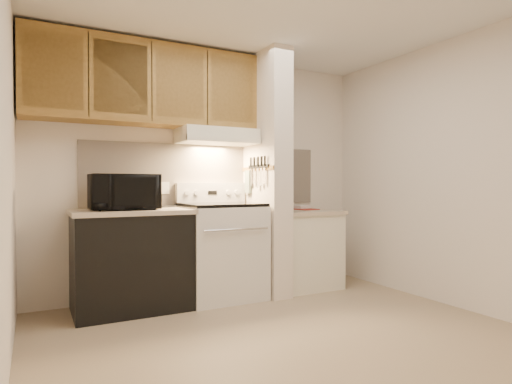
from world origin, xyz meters
TOP-DOWN VIEW (x-y plane):
  - floor at (0.00, 0.00)m, footprint 3.60×3.60m
  - ceiling at (0.00, 0.00)m, footprint 3.60×3.60m
  - wall_back at (0.00, 1.50)m, footprint 3.60×2.50m
  - wall_left at (-1.80, 0.00)m, footprint 0.02×3.00m
  - wall_right at (1.80, 0.00)m, footprint 0.02×3.00m
  - backsplash at (0.00, 1.49)m, footprint 2.60×0.02m
  - range_body at (0.00, 1.16)m, footprint 0.76×0.65m
  - oven_window at (0.00, 0.84)m, footprint 0.50×0.01m
  - oven_handle at (0.00, 0.80)m, footprint 0.65×0.02m
  - cooktop at (0.00, 1.16)m, footprint 0.74×0.64m
  - range_backguard at (0.00, 1.44)m, footprint 0.76×0.08m
  - range_display at (0.00, 1.40)m, footprint 0.10×0.01m
  - range_knob_left_outer at (-0.28, 1.40)m, footprint 0.05×0.02m
  - range_knob_left_inner at (-0.18, 1.40)m, footprint 0.05×0.02m
  - range_knob_right_inner at (0.18, 1.40)m, footprint 0.05×0.02m
  - range_knob_right_outer at (0.28, 1.40)m, footprint 0.05×0.02m
  - dishwasher_front at (-0.88, 1.17)m, footprint 1.00×0.63m
  - left_countertop at (-0.88, 1.17)m, footprint 1.04×0.67m
  - spoon_rest at (-0.48, 1.36)m, footprint 0.22×0.13m
  - teal_jar at (-1.16, 1.28)m, footprint 0.11×0.11m
  - outlet at (-0.48, 1.48)m, footprint 0.08×0.01m
  - microwave at (-0.95, 1.15)m, footprint 0.58×0.40m
  - partition_pillar at (0.51, 1.15)m, footprint 0.22×0.70m
  - pillar_trim at (0.39, 1.15)m, footprint 0.01×0.70m
  - knife_strip at (0.39, 1.10)m, footprint 0.02×0.42m
  - knife_blade_a at (0.38, 0.95)m, footprint 0.01×0.03m
  - knife_handle_a at (0.38, 0.94)m, footprint 0.02×0.02m
  - knife_blade_b at (0.38, 1.02)m, footprint 0.01×0.04m
  - knife_handle_b at (0.38, 1.01)m, footprint 0.02×0.02m
  - knife_blade_c at (0.38, 1.09)m, footprint 0.01×0.04m
  - knife_handle_c at (0.38, 1.09)m, footprint 0.02×0.02m
  - knife_blade_d at (0.38, 1.18)m, footprint 0.01×0.04m
  - knife_handle_d at (0.38, 1.17)m, footprint 0.02×0.02m
  - knife_blade_e at (0.38, 1.25)m, footprint 0.01×0.04m
  - knife_handle_e at (0.38, 1.25)m, footprint 0.02×0.02m
  - oven_mitt at (0.38, 1.32)m, footprint 0.03×0.10m
  - right_cab_base at (0.97, 1.15)m, footprint 0.70×0.60m
  - right_countertop at (0.97, 1.15)m, footprint 0.74×0.64m
  - red_folder at (1.06, 1.25)m, footprint 0.22×0.30m
  - white_box at (1.08, 1.33)m, footprint 0.19×0.15m
  - range_hood at (0.00, 1.28)m, footprint 0.78×0.44m
  - hood_lip at (0.00, 1.07)m, footprint 0.78×0.04m
  - upper_cabinets at (-0.69, 1.32)m, footprint 2.18×0.33m
  - cab_door_a at (-1.51, 1.17)m, footprint 0.46×0.01m
  - cab_gap_a at (-1.23, 1.16)m, footprint 0.01×0.01m
  - cab_door_b at (-0.96, 1.17)m, footprint 0.46×0.01m
  - cab_gap_b at (-0.69, 1.16)m, footprint 0.01×0.01m
  - cab_door_c at (-0.42, 1.17)m, footprint 0.46×0.01m
  - cab_gap_c at (-0.14, 1.16)m, footprint 0.01×0.01m
  - cab_door_d at (0.13, 1.17)m, footprint 0.46×0.01m

SIDE VIEW (x-z plane):
  - floor at x=0.00m, z-range 0.00..0.00m
  - right_cab_base at x=0.97m, z-range 0.00..0.81m
  - dishwasher_front at x=-0.88m, z-range 0.00..0.87m
  - range_body at x=0.00m, z-range 0.00..0.92m
  - oven_window at x=0.00m, z-range 0.35..0.65m
  - oven_handle at x=0.00m, z-range 0.71..0.73m
  - right_countertop at x=0.97m, z-range 0.81..0.85m
  - red_folder at x=1.06m, z-range 0.85..0.86m
  - white_box at x=1.08m, z-range 0.85..0.89m
  - left_countertop at x=-0.88m, z-range 0.87..0.91m
  - spoon_rest at x=-0.48m, z-range 0.91..0.92m
  - cooktop at x=0.00m, z-range 0.92..0.95m
  - teal_jar at x=-1.16m, z-range 0.91..1.01m
  - range_backguard at x=0.00m, z-range 0.95..1.15m
  - range_display at x=0.00m, z-range 1.03..1.07m
  - range_knob_left_outer at x=-0.28m, z-range 1.03..1.07m
  - range_knob_left_inner at x=-0.18m, z-range 1.03..1.07m
  - range_knob_right_inner at x=0.18m, z-range 1.03..1.07m
  - range_knob_right_outer at x=0.28m, z-range 1.03..1.07m
  - microwave at x=-0.95m, z-range 0.91..1.23m
  - outlet at x=-0.48m, z-range 1.04..1.16m
  - oven_mitt at x=0.38m, z-range 1.04..1.29m
  - knife_blade_c at x=0.38m, z-range 1.10..1.30m
  - knife_blade_b at x=0.38m, z-range 1.12..1.30m
  - knife_blade_e at x=0.38m, z-range 1.12..1.30m
  - knife_blade_a at x=0.38m, z-range 1.14..1.30m
  - knife_blade_d at x=0.38m, z-range 1.14..1.30m
  - backsplash at x=0.00m, z-range 0.92..1.55m
  - wall_back at x=0.00m, z-range 1.24..1.26m
  - wall_left at x=-1.80m, z-range 0.00..2.50m
  - wall_right at x=1.80m, z-range 0.00..2.50m
  - partition_pillar at x=0.51m, z-range 0.00..2.50m
  - pillar_trim at x=0.39m, z-range 1.28..1.32m
  - knife_strip at x=0.39m, z-range 1.30..1.34m
  - knife_handle_a at x=0.38m, z-range 1.32..1.42m
  - knife_handle_b at x=0.38m, z-range 1.32..1.42m
  - knife_handle_c at x=0.38m, z-range 1.32..1.42m
  - knife_handle_d at x=0.38m, z-range 1.32..1.42m
  - knife_handle_e at x=0.38m, z-range 1.32..1.42m
  - hood_lip at x=0.00m, z-range 1.55..1.61m
  - range_hood at x=0.00m, z-range 1.55..1.70m
  - upper_cabinets at x=-0.69m, z-range 1.70..2.47m
  - cab_door_a at x=-1.51m, z-range 1.77..2.40m
  - cab_gap_a at x=-1.23m, z-range 1.72..2.45m
  - cab_door_b at x=-0.96m, z-range 1.77..2.40m
  - cab_gap_b at x=-0.69m, z-range 1.72..2.45m
  - cab_door_c at x=-0.42m, z-range 1.77..2.40m
  - cab_gap_c at x=-0.14m, z-range 1.72..2.45m
  - cab_door_d at x=0.13m, z-range 1.77..2.40m
  - ceiling at x=0.00m, z-range 2.50..2.50m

